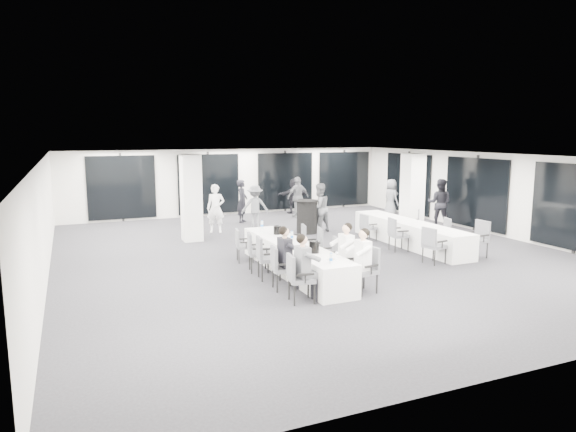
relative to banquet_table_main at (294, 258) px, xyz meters
name	(u,v)px	position (x,y,z in m)	size (l,w,h in m)	color
room	(323,200)	(2.24, 2.82, 1.01)	(14.04, 16.04, 2.84)	#232328
column_left	(191,198)	(-1.44, 4.91, 1.02)	(0.60, 0.60, 2.80)	silver
column_right	(412,195)	(5.56, 2.71, 1.02)	(0.60, 0.60, 2.80)	silver
banquet_table_main	(294,258)	(0.00, 0.00, 0.00)	(0.90, 5.00, 0.75)	silver
banquet_table_side	(409,233)	(4.61, 1.53, 0.00)	(0.90, 5.00, 0.75)	silver
cocktail_table	(307,217)	(2.54, 4.60, 0.21)	(0.83, 0.83, 1.15)	black
chair_main_left_near	(297,275)	(-0.84, -2.10, 0.20)	(0.57, 0.62, 1.01)	#4B4C52
chair_main_left_second	(280,265)	(-0.83, -1.16, 0.18)	(0.56, 0.60, 0.98)	#4B4C52
chair_main_left_mid	(265,255)	(-0.84, -0.24, 0.21)	(0.59, 0.63, 1.03)	#4B4C52
chair_main_left_fourth	(255,250)	(-0.83, 0.50, 0.19)	(0.59, 0.62, 0.98)	#4B4C52
chair_main_left_far	(242,243)	(-0.83, 1.58, 0.14)	(0.53, 0.56, 0.90)	#4B4C52
chair_main_right_near	(366,267)	(0.84, -2.06, 0.20)	(0.58, 0.62, 1.01)	#4B4C52
chair_main_right_second	(350,259)	(0.84, -1.36, 0.20)	(0.59, 0.63, 1.01)	#4B4C52
chair_main_right_mid	(331,253)	(0.83, -0.42, 0.15)	(0.54, 0.58, 0.92)	#4B4C52
chair_main_right_fourth	(315,244)	(0.83, 0.49, 0.19)	(0.61, 0.63, 0.99)	#4B4C52
chair_main_right_far	(299,239)	(0.83, 1.49, 0.15)	(0.55, 0.58, 0.91)	#4B4C52
chair_side_left_near	(432,243)	(3.77, -0.62, 0.19)	(0.58, 0.62, 0.99)	#4B4C52
chair_side_left_mid	(396,232)	(3.77, 1.02, 0.19)	(0.57, 0.61, 0.99)	#4B4C52
chair_side_left_far	(367,226)	(3.78, 2.67, 0.12)	(0.47, 0.52, 0.86)	#4B4C52
chair_side_right_near	(478,237)	(5.45, -0.52, 0.22)	(0.56, 0.61, 1.03)	#4B4C52
chair_side_right_mid	(443,231)	(5.43, 0.94, 0.13)	(0.55, 0.57, 0.89)	#4B4C52
chair_side_right_far	(410,221)	(5.44, 2.60, 0.17)	(0.59, 0.62, 0.96)	#4B4C52
seated_guest_a	(305,263)	(-0.67, -2.11, 0.44)	(0.50, 0.38, 1.44)	slate
seated_guest_b	(287,254)	(-0.67, -1.17, 0.44)	(0.50, 0.38, 1.44)	black
seated_guest_c	(360,257)	(0.67, -2.07, 0.44)	(0.50, 0.38, 1.44)	white
seated_guest_d	(344,250)	(0.67, -1.34, 0.44)	(0.50, 0.38, 1.44)	white
standing_guest_a	(242,198)	(1.15, 7.59, 0.58)	(0.69, 0.56, 1.90)	black
standing_guest_b	(319,205)	(3.00, 4.58, 0.61)	(0.95, 0.58, 1.97)	slate
standing_guest_c	(255,203)	(1.27, 6.43, 0.51)	(1.15, 0.58, 1.77)	slate
standing_guest_d	(298,194)	(3.67, 7.87, 0.58)	(1.13, 0.63, 1.91)	slate
standing_guest_e	(391,195)	(7.33, 6.49, 0.51)	(0.86, 0.52, 1.78)	slate
standing_guest_f	(294,193)	(3.96, 8.91, 0.50)	(1.61, 0.62, 1.75)	black
standing_guest_g	(216,205)	(-0.35, 5.98, 0.59)	(0.70, 0.57, 1.93)	white
standing_guest_h	(440,200)	(7.56, 3.71, 0.65)	(0.98, 0.60, 2.04)	black
ice_bucket_near	(314,247)	(0.03, -1.09, 0.51)	(0.24, 0.24, 0.27)	black
ice_bucket_far	(277,230)	(0.07, 1.27, 0.49)	(0.20, 0.20, 0.23)	black
water_bottle_a	(331,258)	(-0.07, -2.11, 0.48)	(0.07, 0.07, 0.22)	silver
water_bottle_b	(292,236)	(0.12, 0.38, 0.49)	(0.07, 0.07, 0.23)	silver
water_bottle_c	(262,225)	(-0.02, 2.20, 0.49)	(0.07, 0.07, 0.23)	silver
plate_a	(315,258)	(-0.19, -1.60, 0.39)	(0.22, 0.22, 0.03)	white
plate_b	(331,259)	(0.09, -1.84, 0.39)	(0.21, 0.21, 0.03)	white
plate_c	(304,246)	(0.10, -0.38, 0.39)	(0.20, 0.20, 0.03)	white
wine_glass	(337,253)	(0.20, -1.86, 0.51)	(0.07, 0.07, 0.18)	silver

